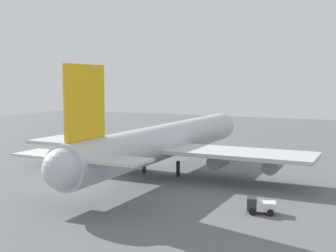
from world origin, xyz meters
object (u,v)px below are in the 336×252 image
Objects in this scene: safety_cone_nose at (218,148)px; baggage_tug at (173,144)px; maintenance_van at (260,205)px; pushback_tractor at (135,136)px; cargo_airplane at (167,141)px.

baggage_tug is at bearing 103.90° from safety_cone_nose.
pushback_tractor is (59.98, 54.35, -0.09)m from maintenance_van.
baggage_tug is 6.89× the size of safety_cone_nose.
pushback_tractor is 7.76× the size of safety_cone_nose.
safety_cone_nose is at bearing -107.30° from pushback_tractor.
baggage_tug is (47.61, 35.33, 0.13)m from maintenance_van.
pushback_tractor reaches higher than safety_cone_nose.
cargo_airplane reaches higher than maintenance_van.
cargo_airplane is at bearing -156.92° from baggage_tug.
pushback_tractor is (40.79, 31.13, -5.08)m from cargo_airplane.
maintenance_van is 55.81m from safety_cone_nose.
baggage_tug reaches higher than pushback_tractor.
baggage_tug is (28.43, 12.11, -4.87)m from cargo_airplane.
baggage_tug reaches higher than maintenance_van.
safety_cone_nose is (-9.51, -30.54, -0.65)m from pushback_tractor.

